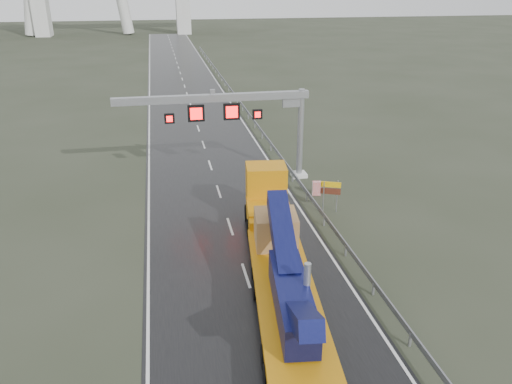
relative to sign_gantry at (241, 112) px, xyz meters
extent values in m
plane|color=#2B3122|center=(-2.10, -17.99, -5.61)|extent=(400.00, 400.00, 0.00)
cube|color=black|center=(-2.10, 22.01, -5.60)|extent=(11.00, 200.00, 0.02)
cube|color=silver|center=(4.80, 0.01, -5.46)|extent=(1.20, 1.20, 0.30)
cylinder|color=#92949A|center=(4.80, 0.01, -2.01)|extent=(0.48, 0.48, 7.20)
cube|color=#92949A|center=(-2.10, 0.01, 1.19)|extent=(14.80, 0.55, 0.55)
cube|color=#92949A|center=(4.00, 0.01, 0.69)|extent=(1.40, 0.35, 0.90)
cube|color=#92949A|center=(-2.10, 0.01, 1.64)|extent=(0.35, 0.35, 0.35)
cube|color=black|center=(-3.40, -0.04, 0.09)|extent=(1.25, 0.25, 1.25)
cube|color=#FF0C0C|center=(-3.40, -0.18, 0.09)|extent=(0.90, 0.02, 0.90)
cube|color=black|center=(-0.70, -0.04, 0.09)|extent=(1.25, 0.25, 1.25)
cube|color=#FF0C0C|center=(-0.70, -0.18, 0.09)|extent=(0.90, 0.02, 0.90)
cube|color=black|center=(-5.40, -0.04, -0.21)|extent=(0.75, 0.25, 0.75)
cube|color=#FF0C0C|center=(-5.40, -0.18, -0.21)|extent=(0.54, 0.02, 0.54)
cube|color=black|center=(1.30, -0.04, -0.21)|extent=(0.75, 0.25, 0.75)
cube|color=#FF0C0C|center=(1.30, -0.18, -0.21)|extent=(0.54, 0.02, 0.54)
cube|color=#C4780A|center=(-0.87, -18.38, -4.52)|extent=(4.59, 14.75, 0.36)
cube|color=#C4780A|center=(0.03, -10.76, -4.11)|extent=(2.82, 1.55, 0.52)
cube|color=#C4780A|center=(0.23, -9.11, -4.37)|extent=(3.04, 3.41, 1.24)
cube|color=#C4780A|center=(0.45, -7.26, -3.12)|extent=(2.82, 2.36, 2.70)
cube|color=black|center=(0.57, -6.21, -2.81)|extent=(2.37, 0.33, 1.24)
cube|color=#0F1349|center=(-0.99, -19.41, -3.54)|extent=(2.17, 6.35, 1.45)
cube|color=#0F1349|center=(-0.57, -15.80, -2.30)|extent=(1.70, 5.79, 2.65)
cube|color=#0F1349|center=(-1.30, -21.98, -2.61)|extent=(1.41, 4.19, 2.50)
cylinder|color=#92949A|center=(-0.38, -19.48, -2.61)|extent=(0.35, 0.35, 1.66)
cube|color=#AE7B4E|center=(-0.24, -13.02, -3.41)|extent=(2.53, 2.53, 1.87)
cylinder|color=black|center=(-0.57, -15.80, -5.09)|extent=(3.11, 1.38, 1.04)
cylinder|color=black|center=(0.42, -7.46, -5.04)|extent=(2.91, 1.46, 1.14)
cylinder|color=#92949A|center=(4.51, -7.14, -4.44)|extent=(0.08, 0.08, 2.34)
cylinder|color=#92949A|center=(5.48, -7.14, -4.44)|extent=(0.08, 0.08, 2.34)
cube|color=yellow|center=(5.00, -7.14, -3.51)|extent=(1.29, 0.57, 0.39)
cube|color=#562618|center=(5.00, -7.14, -4.00)|extent=(1.29, 0.57, 0.44)
cube|color=red|center=(5.05, -3.99, -5.07)|extent=(0.69, 0.45, 1.08)
camera|label=1|loc=(-6.04, -36.97, 9.29)|focal=35.00mm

